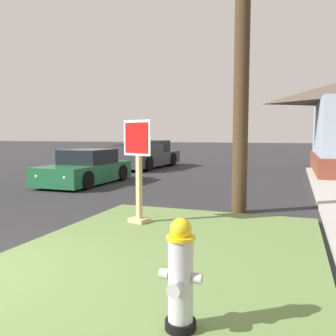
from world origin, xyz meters
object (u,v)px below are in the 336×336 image
(fire_hydrant, at_px, (181,277))
(stop_sign, at_px, (138,175))
(manhole_cover, at_px, (129,226))
(pickup_truck_charcoal, at_px, (146,156))
(parked_sedan_green, at_px, (86,169))

(fire_hydrant, height_order, stop_sign, stop_sign)
(manhole_cover, xyz_separation_m, pickup_truck_charcoal, (-4.60, 11.54, 0.61))
(stop_sign, distance_m, pickup_truck_charcoal, 12.42)
(stop_sign, height_order, parked_sedan_green, stop_sign)
(fire_hydrant, distance_m, stop_sign, 3.89)
(stop_sign, distance_m, parked_sedan_green, 6.57)
(fire_hydrant, relative_size, parked_sedan_green, 0.24)
(manhole_cover, height_order, parked_sedan_green, parked_sedan_green)
(manhole_cover, relative_size, pickup_truck_charcoal, 0.13)
(fire_hydrant, relative_size, stop_sign, 0.50)
(stop_sign, height_order, manhole_cover, stop_sign)
(manhole_cover, bearing_deg, fire_hydrant, -57.25)
(parked_sedan_green, bearing_deg, stop_sign, -48.44)
(fire_hydrant, xyz_separation_m, stop_sign, (-1.93, 3.35, 0.46))
(fire_hydrant, height_order, parked_sedan_green, parked_sedan_green)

